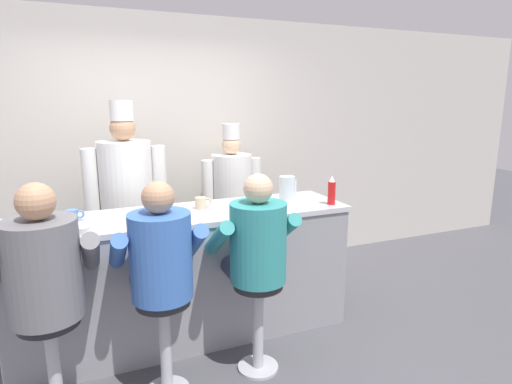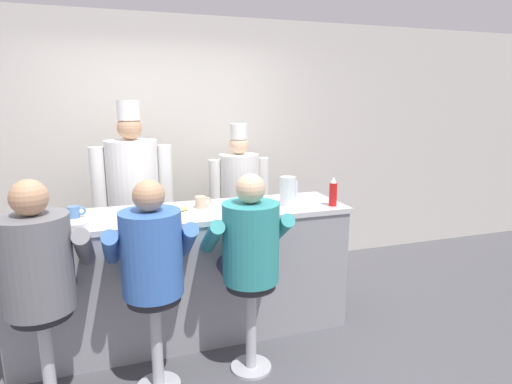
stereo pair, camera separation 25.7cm
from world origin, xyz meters
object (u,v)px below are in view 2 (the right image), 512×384
at_px(water_pitcher_clear, 288,191).
at_px(cereal_bowl, 77,226).
at_px(ketchup_bottle_red, 333,192).
at_px(coffee_mug_blue, 74,212).
at_px(diner_seated_teal, 249,248).
at_px(diner_seated_grey, 38,269).
at_px(hot_sauce_bottle_orange, 259,203).
at_px(coffee_mug_tan, 201,202).
at_px(cook_in_whites_near, 134,193).
at_px(mustard_bottle_yellow, 249,199).
at_px(diner_seated_blue, 152,259).
at_px(breakfast_plate, 182,211).
at_px(cook_in_whites_far, 239,195).

xyz_separation_m(water_pitcher_clear, cereal_bowl, (-1.59, -0.18, -0.09)).
bearing_deg(ketchup_bottle_red, coffee_mug_blue, 171.91).
xyz_separation_m(ketchup_bottle_red, diner_seated_teal, (-0.84, -0.40, -0.25)).
relative_size(water_pitcher_clear, diner_seated_grey, 0.16).
distance_m(cereal_bowl, diner_seated_teal, 1.16).
distance_m(hot_sauce_bottle_orange, diner_seated_grey, 1.56).
distance_m(coffee_mug_tan, cook_in_whites_near, 0.89).
xyz_separation_m(water_pitcher_clear, diner_seated_grey, (-1.79, -0.53, -0.24)).
distance_m(mustard_bottle_yellow, diner_seated_teal, 0.46).
bearing_deg(coffee_mug_blue, diner_seated_blue, -54.33).
relative_size(breakfast_plate, diner_seated_grey, 0.16).
distance_m(ketchup_bottle_red, coffee_mug_tan, 1.07).
bearing_deg(mustard_bottle_yellow, diner_seated_grey, -165.19).
xyz_separation_m(coffee_mug_tan, cook_in_whites_near, (-0.49, 0.75, -0.04)).
relative_size(mustard_bottle_yellow, diner_seated_teal, 0.17).
relative_size(mustard_bottle_yellow, diner_seated_grey, 0.17).
height_order(hot_sauce_bottle_orange, cereal_bowl, hot_sauce_bottle_orange).
bearing_deg(cook_in_whites_near, hot_sauce_bottle_orange, -48.74).
bearing_deg(mustard_bottle_yellow, coffee_mug_tan, 135.62).
bearing_deg(ketchup_bottle_red, diner_seated_teal, -154.67).
bearing_deg(mustard_bottle_yellow, diner_seated_teal, -106.87).
distance_m(ketchup_bottle_red, hot_sauce_bottle_orange, 0.63).
distance_m(cereal_bowl, cook_in_whites_near, 1.14).
bearing_deg(cereal_bowl, coffee_mug_blue, 96.70).
bearing_deg(diner_seated_grey, mustard_bottle_yellow, 14.81).
distance_m(mustard_bottle_yellow, diner_seated_blue, 0.88).
height_order(cereal_bowl, coffee_mug_blue, coffee_mug_blue).
xyz_separation_m(diner_seated_grey, diner_seated_teal, (1.29, -0.00, -0.02)).
relative_size(mustard_bottle_yellow, coffee_mug_blue, 1.87).
bearing_deg(cereal_bowl, cook_in_whites_far, 39.50).
bearing_deg(diner_seated_blue, coffee_mug_tan, 55.91).
bearing_deg(coffee_mug_blue, coffee_mug_tan, -0.44).
relative_size(breakfast_plate, cereal_bowl, 1.46).
bearing_deg(diner_seated_grey, water_pitcher_clear, 16.60).
bearing_deg(breakfast_plate, ketchup_bottle_red, -7.70).
bearing_deg(breakfast_plate, hot_sauce_bottle_orange, -14.49).
xyz_separation_m(ketchup_bottle_red, cereal_bowl, (-1.93, -0.04, -0.09)).
distance_m(hot_sauce_bottle_orange, cook_in_whites_near, 1.34).
bearing_deg(cook_in_whites_near, coffee_mug_tan, -57.08).
height_order(mustard_bottle_yellow, diner_seated_teal, diner_seated_teal).
bearing_deg(coffee_mug_tan, mustard_bottle_yellow, -44.38).
xyz_separation_m(breakfast_plate, coffee_mug_blue, (-0.77, 0.12, 0.03)).
relative_size(ketchup_bottle_red, water_pitcher_clear, 1.02).
xyz_separation_m(mustard_bottle_yellow, breakfast_plate, (-0.48, 0.19, -0.10)).
relative_size(cereal_bowl, coffee_mug_tan, 1.17).
relative_size(hot_sauce_bottle_orange, diner_seated_blue, 0.10).
xyz_separation_m(coffee_mug_tan, diner_seated_grey, (-1.10, -0.67, -0.16)).
bearing_deg(ketchup_bottle_red, mustard_bottle_yellow, -178.07).
bearing_deg(diner_seated_grey, cereal_bowl, 61.24).
distance_m(hot_sauce_bottle_orange, water_pitcher_clear, 0.32).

